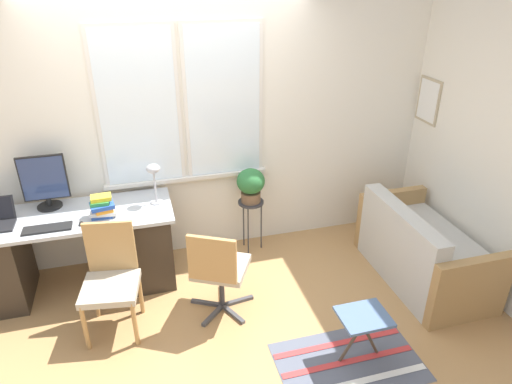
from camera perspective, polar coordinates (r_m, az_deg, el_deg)
The scene contains 16 objects.
ground_plane at distance 4.40m, azimuth -7.16°, elevation -11.97°, with size 14.00×14.00×0.00m, color tan.
wall_back_with_window at distance 4.42m, azimuth -9.69°, elevation 8.14°, with size 9.00×0.12×2.70m.
wall_right_with_picture at distance 4.74m, azimuth 24.37°, elevation 7.31°, with size 0.08×9.00×2.70m.
desk at distance 4.47m, azimuth -21.45°, elevation -6.78°, with size 1.75×0.68×0.77m.
monitor at distance 4.41m, azimuth -24.92°, elevation 1.09°, with size 0.39×0.22×0.49m.
keyboard at distance 4.14m, azimuth -24.63°, elevation -4.16°, with size 0.38×0.13×0.02m.
mouse at distance 4.10m, azimuth -21.01°, elevation -3.68°, with size 0.03×0.06×0.03m.
desk_lamp at distance 4.15m, azimuth -12.68°, elevation 2.28°, with size 0.12×0.12×0.38m.
book_stack at distance 4.12m, azimuth -18.67°, elevation -1.74°, with size 0.23×0.19×0.20m.
desk_chair_wooden at distance 3.90m, azimuth -17.69°, elevation -10.16°, with size 0.49×0.50×0.91m.
office_chair_swivel at distance 3.86m, azimuth -4.70°, elevation -9.59°, with size 0.58×0.59×0.86m.
couch_loveseat at distance 4.63m, azimuth 19.97°, elevation -7.12°, with size 0.74×1.36×0.76m.
plant_stand at distance 4.65m, azimuth -0.64°, elevation -1.89°, with size 0.26×0.26×0.58m.
potted_plant at distance 4.53m, azimuth -0.66°, elevation 1.02°, with size 0.28×0.28×0.35m.
floor_rug_striped at distance 3.80m, azimuth 11.49°, elevation -20.09°, with size 1.10×0.67×0.01m.
folding_stool at distance 3.59m, azimuth 13.28°, elevation -15.30°, with size 0.37×0.31×0.42m.
Camera 1 is at (-0.39, -3.42, 2.74)m, focal length 32.00 mm.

